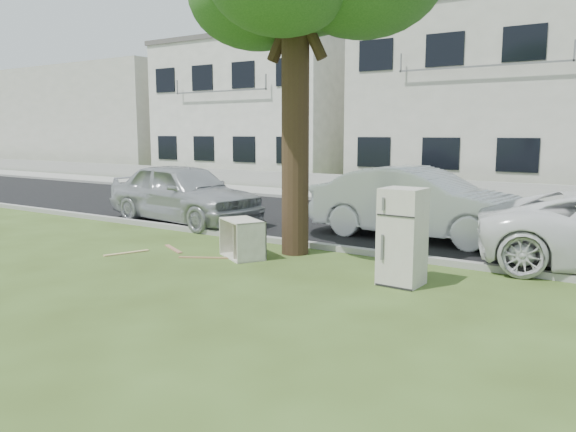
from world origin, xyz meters
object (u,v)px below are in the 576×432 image
Objects in this scene: cabinet at (242,238)px; car_center at (419,203)px; car_left at (184,193)px; fridge at (402,237)px.

car_center is at bearing 90.23° from cabinet.
car_center is at bearing -71.38° from car_left.
car_left is (-7.22, 2.62, 0.03)m from fridge.
car_left is at bearing 162.52° from fridge.
car_center reaches higher than fridge.
cabinet is at bearing -115.50° from car_left.
fridge is 0.31× the size of car_center.
car_left is at bearing 103.89° from car_center.
car_left reaches higher than fridge.
car_left is (-6.05, -1.26, -0.01)m from car_center.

